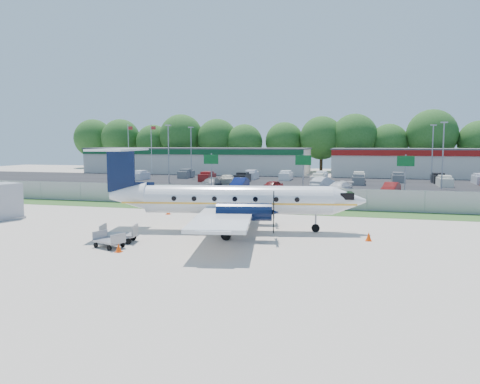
% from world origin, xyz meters
% --- Properties ---
extents(ground, '(170.00, 170.00, 0.00)m').
position_xyz_m(ground, '(0.00, 0.00, 0.00)').
color(ground, beige).
rests_on(ground, ground).
extents(grass_verge, '(170.00, 4.00, 0.02)m').
position_xyz_m(grass_verge, '(0.00, 12.00, 0.01)').
color(grass_verge, '#2D561E').
rests_on(grass_verge, ground).
extents(access_road, '(170.00, 8.00, 0.02)m').
position_xyz_m(access_road, '(0.00, 19.00, 0.01)').
color(access_road, black).
rests_on(access_road, ground).
extents(parking_lot, '(170.00, 32.00, 0.02)m').
position_xyz_m(parking_lot, '(0.00, 40.00, 0.01)').
color(parking_lot, black).
rests_on(parking_lot, ground).
extents(perimeter_fence, '(120.00, 0.06, 1.99)m').
position_xyz_m(perimeter_fence, '(0.00, 14.00, 1.00)').
color(perimeter_fence, gray).
rests_on(perimeter_fence, ground).
extents(building_west, '(46.40, 12.40, 5.24)m').
position_xyz_m(building_west, '(-24.00, 61.98, 2.63)').
color(building_west, beige).
rests_on(building_west, ground).
extents(building_east, '(44.40, 12.40, 5.24)m').
position_xyz_m(building_east, '(26.00, 61.98, 2.63)').
color(building_east, beige).
rests_on(building_east, ground).
extents(sign_left, '(1.80, 0.26, 5.00)m').
position_xyz_m(sign_left, '(-8.00, 22.91, 3.61)').
color(sign_left, gray).
rests_on(sign_left, ground).
extents(sign_mid, '(1.80, 0.26, 5.00)m').
position_xyz_m(sign_mid, '(3.00, 22.91, 3.61)').
color(sign_mid, gray).
rests_on(sign_mid, ground).
extents(sign_right, '(1.80, 0.26, 5.00)m').
position_xyz_m(sign_right, '(14.00, 22.91, 3.61)').
color(sign_right, gray).
rests_on(sign_right, ground).
extents(flagpole_west, '(1.06, 0.12, 10.00)m').
position_xyz_m(flagpole_west, '(-35.92, 55.00, 5.64)').
color(flagpole_west, white).
rests_on(flagpole_west, ground).
extents(flagpole_east, '(1.06, 0.12, 10.00)m').
position_xyz_m(flagpole_east, '(-30.92, 55.00, 5.64)').
color(flagpole_east, white).
rests_on(flagpole_east, ground).
extents(light_pole_nw, '(0.90, 0.35, 9.09)m').
position_xyz_m(light_pole_nw, '(-20.00, 38.00, 5.23)').
color(light_pole_nw, gray).
rests_on(light_pole_nw, ground).
extents(light_pole_ne, '(0.90, 0.35, 9.09)m').
position_xyz_m(light_pole_ne, '(20.00, 38.00, 5.23)').
color(light_pole_ne, gray).
rests_on(light_pole_ne, ground).
extents(light_pole_sw, '(0.90, 0.35, 9.09)m').
position_xyz_m(light_pole_sw, '(-20.00, 48.00, 5.23)').
color(light_pole_sw, gray).
rests_on(light_pole_sw, ground).
extents(light_pole_se, '(0.90, 0.35, 9.09)m').
position_xyz_m(light_pole_se, '(20.00, 48.00, 5.23)').
color(light_pole_se, gray).
rests_on(light_pole_se, ground).
extents(tree_line, '(112.00, 6.00, 14.00)m').
position_xyz_m(tree_line, '(0.00, 74.00, 0.00)').
color(tree_line, '#1E4D16').
rests_on(tree_line, ground).
extents(aircraft, '(19.11, 18.75, 5.84)m').
position_xyz_m(aircraft, '(0.67, 1.32, 2.25)').
color(aircraft, white).
rests_on(aircraft, ground).
extents(pushback_tug, '(2.58, 2.09, 1.27)m').
position_xyz_m(pushback_tug, '(-1.08, 2.06, 0.61)').
color(pushback_tug, white).
rests_on(pushback_tug, ground).
extents(baggage_cart_near, '(2.06, 1.66, 0.94)m').
position_xyz_m(baggage_cart_near, '(-5.03, -5.71, 0.44)').
color(baggage_cart_near, gray).
rests_on(baggage_cart_near, ground).
extents(baggage_cart_far, '(2.36, 1.71, 1.12)m').
position_xyz_m(baggage_cart_far, '(-5.21, -4.20, 0.52)').
color(baggage_cart_far, gray).
rests_on(baggage_cart_far, ground).
extents(service_container, '(3.36, 3.36, 2.95)m').
position_xyz_m(service_container, '(-19.19, 1.60, 1.37)').
color(service_container, '#ACAEB4').
rests_on(service_container, ground).
extents(cone_nose, '(0.40, 0.40, 0.57)m').
position_xyz_m(cone_nose, '(10.02, 0.25, 0.27)').
color(cone_nose, '#FF4708').
rests_on(cone_nose, ground).
extents(cone_port_wing, '(0.37, 0.37, 0.53)m').
position_xyz_m(cone_port_wing, '(-3.90, -6.59, 0.25)').
color(cone_port_wing, '#FF4708').
rests_on(cone_port_wing, ground).
extents(cone_starboard_wing, '(0.40, 0.40, 0.57)m').
position_xyz_m(cone_starboard_wing, '(-6.89, 7.40, 0.27)').
color(cone_starboard_wing, '#FF4708').
rests_on(cone_starboard_wing, ground).
extents(road_car_west, '(5.97, 4.33, 1.51)m').
position_xyz_m(road_car_west, '(-17.99, 16.73, 0.00)').
color(road_car_west, navy).
rests_on(road_car_west, ground).
extents(road_car_mid, '(4.69, 3.24, 1.48)m').
position_xyz_m(road_car_mid, '(6.77, 21.00, 0.00)').
color(road_car_mid, beige).
rests_on(road_car_mid, ground).
extents(parked_car_a, '(2.20, 5.17, 1.49)m').
position_xyz_m(parked_car_a, '(-10.32, 29.59, 0.00)').
color(parked_car_a, '#595B5E').
rests_on(parked_car_a, ground).
extents(parked_car_b, '(1.85, 4.94, 1.61)m').
position_xyz_m(parked_car_b, '(-6.30, 29.90, 0.00)').
color(parked_car_b, navy).
rests_on(parked_car_b, ground).
extents(parked_car_c, '(2.78, 4.52, 1.44)m').
position_xyz_m(parked_car_c, '(-1.69, 28.44, 0.00)').
color(parked_car_c, maroon).
rests_on(parked_car_c, ground).
extents(parked_car_d, '(3.84, 5.35, 1.44)m').
position_xyz_m(parked_car_d, '(6.72, 28.65, 0.00)').
color(parked_car_d, silver).
rests_on(parked_car_d, ground).
extents(parked_car_e, '(2.66, 4.79, 1.49)m').
position_xyz_m(parked_car_e, '(12.94, 29.01, 0.00)').
color(parked_car_e, maroon).
rests_on(parked_car_e, ground).
extents(parked_car_f, '(3.54, 6.20, 1.69)m').
position_xyz_m(parked_car_f, '(-9.33, 34.47, 0.00)').
color(parked_car_f, beige).
rests_on(parked_car_f, ground).
extents(parked_car_g, '(3.23, 4.98, 1.55)m').
position_xyz_m(parked_car_g, '(4.23, 35.26, 0.00)').
color(parked_car_g, silver).
rests_on(parked_car_g, ground).
extents(far_parking_rows, '(56.00, 10.00, 1.60)m').
position_xyz_m(far_parking_rows, '(0.00, 45.00, 0.00)').
color(far_parking_rows, gray).
rests_on(far_parking_rows, ground).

